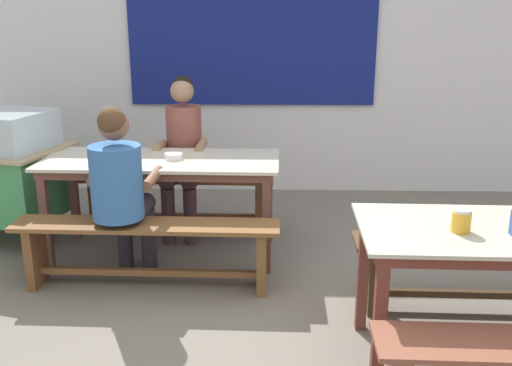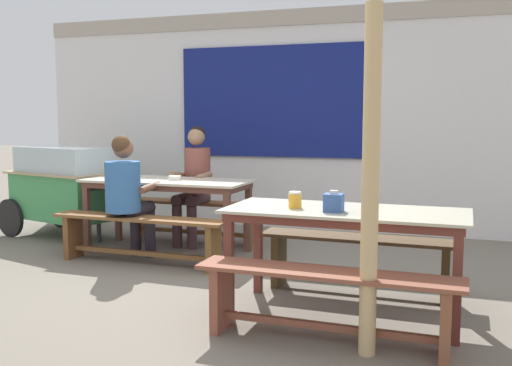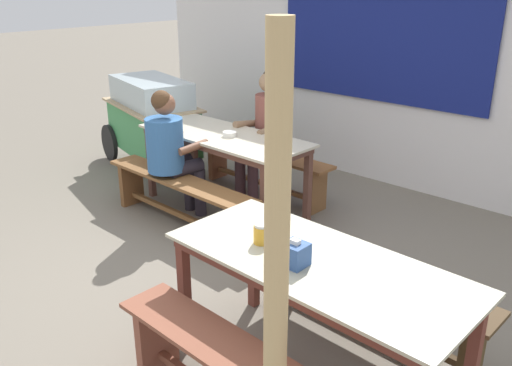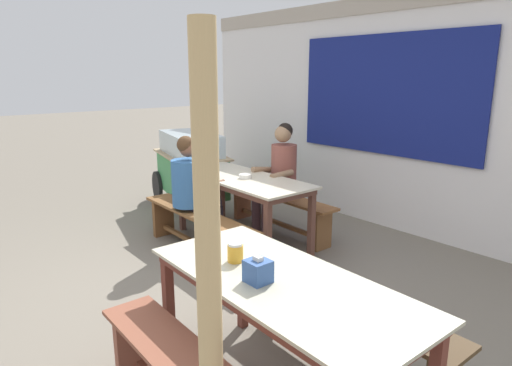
# 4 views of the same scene
# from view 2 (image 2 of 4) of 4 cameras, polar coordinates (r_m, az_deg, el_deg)

# --- Properties ---
(ground_plane) EXTENTS (40.00, 40.00, 0.00)m
(ground_plane) POSITION_cam_2_polar(r_m,az_deg,el_deg) (5.04, -6.62, -10.01)
(ground_plane) COLOR slate
(backdrop_wall) EXTENTS (6.84, 0.23, 2.77)m
(backdrop_wall) POSITION_cam_2_polar(r_m,az_deg,el_deg) (7.54, 2.65, 6.63)
(backdrop_wall) COLOR white
(backdrop_wall) RESTS_ON ground_plane
(dining_table_far) EXTENTS (1.78, 0.75, 0.77)m
(dining_table_far) POSITION_cam_2_polar(r_m,az_deg,el_deg) (6.19, -8.68, -0.38)
(dining_table_far) COLOR beige
(dining_table_far) RESTS_ON ground_plane
(dining_table_near) EXTENTS (1.71, 0.77, 0.77)m
(dining_table_near) POSITION_cam_2_polar(r_m,az_deg,el_deg) (4.19, 8.73, -3.63)
(dining_table_near) COLOR #BDB99E
(dining_table_near) RESTS_ON ground_plane
(bench_far_back) EXTENTS (1.68, 0.31, 0.47)m
(bench_far_back) POSITION_cam_2_polar(r_m,az_deg,el_deg) (6.75, -6.33, -3.03)
(bench_far_back) COLOR brown
(bench_far_back) RESTS_ON ground_plane
(bench_far_front) EXTENTS (1.80, 0.33, 0.47)m
(bench_far_front) POSITION_cam_2_polar(r_m,az_deg,el_deg) (5.77, -11.31, -4.68)
(bench_far_front) COLOR brown
(bench_far_front) RESTS_ON ground_plane
(bench_near_back) EXTENTS (1.60, 0.34, 0.47)m
(bench_near_back) POSITION_cam_2_polar(r_m,az_deg,el_deg) (4.81, 10.00, -6.99)
(bench_near_back) COLOR #46331E
(bench_near_back) RESTS_ON ground_plane
(bench_near_front) EXTENTS (1.68, 0.35, 0.47)m
(bench_near_front) POSITION_cam_2_polar(r_m,az_deg,el_deg) (3.74, 6.89, -10.84)
(bench_near_front) COLOR brown
(bench_near_front) RESTS_ON ground_plane
(food_cart) EXTENTS (1.75, 1.11, 1.08)m
(food_cart) POSITION_cam_2_polar(r_m,az_deg,el_deg) (7.28, -18.26, -0.19)
(food_cart) COLOR #429855
(food_cart) RESTS_ON ground_plane
(person_center_facing) EXTENTS (0.41, 0.54, 1.33)m
(person_center_facing) POSITION_cam_2_polar(r_m,az_deg,el_deg) (6.59, -6.03, 0.49)
(person_center_facing) COLOR #4B3035
(person_center_facing) RESTS_ON ground_plane
(person_left_back_turned) EXTENTS (0.48, 0.54, 1.25)m
(person_left_back_turned) POSITION_cam_2_polar(r_m,az_deg,el_deg) (5.85, -12.54, -0.63)
(person_left_back_turned) COLOR #2B252F
(person_left_back_turned) RESTS_ON ground_plane
(tissue_box) EXTENTS (0.13, 0.12, 0.15)m
(tissue_box) POSITION_cam_2_polar(r_m,az_deg,el_deg) (4.06, 7.62, -1.91)
(tissue_box) COLOR #325595
(tissue_box) RESTS_ON dining_table_near
(condiment_jar) EXTENTS (0.10, 0.10, 0.12)m
(condiment_jar) POSITION_cam_2_polar(r_m,az_deg,el_deg) (4.19, 3.84, -1.67)
(condiment_jar) COLOR gold
(condiment_jar) RESTS_ON dining_table_near
(soup_bowl) EXTENTS (0.13, 0.13, 0.05)m
(soup_bowl) POSITION_cam_2_polar(r_m,az_deg,el_deg) (6.12, -7.95, 0.50)
(soup_bowl) COLOR silver
(soup_bowl) RESTS_ON dining_table_far
(wooden_support_post) EXTENTS (0.10, 0.10, 2.07)m
(wooden_support_post) POSITION_cam_2_polar(r_m,az_deg,el_deg) (3.46, 11.14, -0.09)
(wooden_support_post) COLOR tan
(wooden_support_post) RESTS_ON ground_plane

